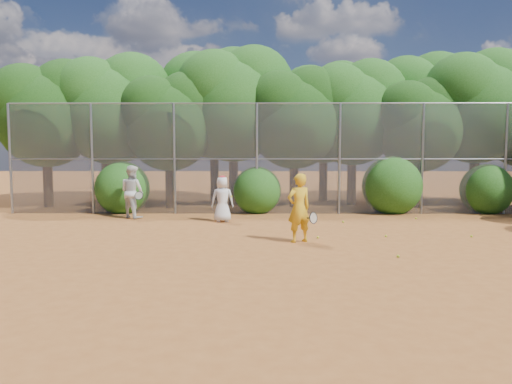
{
  "coord_description": "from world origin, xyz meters",
  "views": [
    {
      "loc": [
        -0.88,
        -12.12,
        2.38
      ],
      "look_at": [
        -1.0,
        2.5,
        1.1
      ],
      "focal_mm": 35.0,
      "sensor_mm": 36.0,
      "label": 1
    }
  ],
  "objects": [
    {
      "name": "ball_3",
      "position": [
        4.8,
        1.14,
        0.03
      ],
      "size": [
        0.07,
        0.07,
        0.07
      ],
      "primitive_type": "sphere",
      "color": "#C0CF25",
      "rests_on": "ground"
    },
    {
      "name": "tree_1",
      "position": [
        -6.94,
        8.54,
        4.16
      ],
      "size": [
        4.64,
        4.03,
        6.35
      ],
      "color": "black",
      "rests_on": "ground"
    },
    {
      "name": "player_teen",
      "position": [
        -2.1,
        3.94,
        0.75
      ],
      "size": [
        0.76,
        0.52,
        1.51
      ],
      "rotation": [
        0.0,
        0.0,
        3.21
      ],
      "color": "silver",
      "rests_on": "ground"
    },
    {
      "name": "ground",
      "position": [
        0.0,
        0.0,
        0.0
      ],
      "size": [
        80.0,
        80.0,
        0.0
      ],
      "primitive_type": "plane",
      "color": "#955121",
      "rests_on": "ground"
    },
    {
      "name": "bush_1",
      "position": [
        -1.0,
        6.3,
        0.9
      ],
      "size": [
        1.8,
        1.8,
        1.8
      ],
      "primitive_type": "sphere",
      "color": "#1B4E13",
      "rests_on": "ground"
    },
    {
      "name": "tree_10",
      "position": [
        -2.93,
        11.05,
        4.63
      ],
      "size": [
        5.15,
        4.48,
        7.06
      ],
      "color": "black",
      "rests_on": "ground"
    },
    {
      "name": "bush_0",
      "position": [
        -6.0,
        6.3,
        1.0
      ],
      "size": [
        2.0,
        2.0,
        2.0
      ],
      "primitive_type": "sphere",
      "color": "#1B4E13",
      "rests_on": "ground"
    },
    {
      "name": "fence_back",
      "position": [
        -0.12,
        6.0,
        2.05
      ],
      "size": [
        20.05,
        0.09,
        4.03
      ],
      "color": "gray",
      "rests_on": "ground"
    },
    {
      "name": "tree_4",
      "position": [
        0.55,
        8.24,
        3.76
      ],
      "size": [
        4.19,
        3.64,
        5.73
      ],
      "color": "black",
      "rests_on": "ground"
    },
    {
      "name": "tree_11",
      "position": [
        2.06,
        10.64,
        4.16
      ],
      "size": [
        4.64,
        4.03,
        6.35
      ],
      "color": "black",
      "rests_on": "ground"
    },
    {
      "name": "tree_0",
      "position": [
        -9.44,
        8.04,
        3.93
      ],
      "size": [
        4.38,
        3.81,
        6.0
      ],
      "color": "black",
      "rests_on": "ground"
    },
    {
      "name": "tree_5",
      "position": [
        3.06,
        9.04,
        4.05
      ],
      "size": [
        4.51,
        3.92,
        6.17
      ],
      "color": "black",
      "rests_on": "ground"
    },
    {
      "name": "ball_5",
      "position": [
        4.37,
        4.54,
        0.03
      ],
      "size": [
        0.07,
        0.07,
        0.07
      ],
      "primitive_type": "sphere",
      "color": "#C0CF25",
      "rests_on": "ground"
    },
    {
      "name": "tree_9",
      "position": [
        -7.94,
        10.84,
        4.34
      ],
      "size": [
        4.83,
        4.2,
        6.62
      ],
      "color": "black",
      "rests_on": "ground"
    },
    {
      "name": "tree_2",
      "position": [
        -4.45,
        7.83,
        3.58
      ],
      "size": [
        3.99,
        3.47,
        5.47
      ],
      "color": "black",
      "rests_on": "ground"
    },
    {
      "name": "tree_7",
      "position": [
        8.06,
        8.64,
        4.28
      ],
      "size": [
        4.77,
        4.14,
        6.53
      ],
      "color": "black",
      "rests_on": "ground"
    },
    {
      "name": "bush_3",
      "position": [
        7.5,
        6.3,
        0.95
      ],
      "size": [
        1.9,
        1.9,
        1.9
      ],
      "primitive_type": "sphere",
      "color": "#1B4E13",
      "rests_on": "ground"
    },
    {
      "name": "player_white",
      "position": [
        -5.26,
        4.84,
        0.9
      ],
      "size": [
        1.11,
        1.06,
        1.81
      ],
      "rotation": [
        0.0,
        0.0,
        2.53
      ],
      "color": "silver",
      "rests_on": "ground"
    },
    {
      "name": "tree_3",
      "position": [
        -1.94,
        8.84,
        4.4
      ],
      "size": [
        4.89,
        4.26,
        6.7
      ],
      "color": "black",
      "rests_on": "ground"
    },
    {
      "name": "bush_2",
      "position": [
        4.0,
        6.3,
        1.1
      ],
      "size": [
        2.2,
        2.2,
        2.2
      ],
      "primitive_type": "sphere",
      "color": "#1B4E13",
      "rests_on": "ground"
    },
    {
      "name": "tree_12",
      "position": [
        6.56,
        11.24,
        4.51
      ],
      "size": [
        5.02,
        4.37,
        6.88
      ],
      "color": "black",
      "rests_on": "ground"
    },
    {
      "name": "ball_1",
      "position": [
        1.79,
        3.75,
        0.03
      ],
      "size": [
        0.07,
        0.07,
        0.07
      ],
      "primitive_type": "sphere",
      "color": "#C0CF25",
      "rests_on": "ground"
    },
    {
      "name": "player_yellow",
      "position": [
        0.11,
        0.42,
        0.87
      ],
      "size": [
        0.86,
        0.65,
        1.75
      ],
      "rotation": [
        0.0,
        0.0,
        3.56
      ],
      "color": "gold",
      "rests_on": "ground"
    },
    {
      "name": "ball_2",
      "position": [
        2.14,
        -1.38,
        0.03
      ],
      "size": [
        0.07,
        0.07,
        0.07
      ],
      "primitive_type": "sphere",
      "color": "#C0CF25",
      "rests_on": "ground"
    },
    {
      "name": "ball_4",
      "position": [
        0.65,
        0.93,
        0.03
      ],
      "size": [
        0.07,
        0.07,
        0.07
      ],
      "primitive_type": "sphere",
      "color": "#C0CF25",
      "rests_on": "ground"
    },
    {
      "name": "tree_6",
      "position": [
        5.55,
        8.03,
        3.47
      ],
      "size": [
        3.86,
        3.36,
        5.29
      ],
      "color": "black",
      "rests_on": "ground"
    },
    {
      "name": "ball_0",
      "position": [
        2.5,
        1.14,
        0.03
      ],
      "size": [
        0.07,
        0.07,
        0.07
      ],
      "primitive_type": "sphere",
      "color": "#C0CF25",
      "rests_on": "ground"
    }
  ]
}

